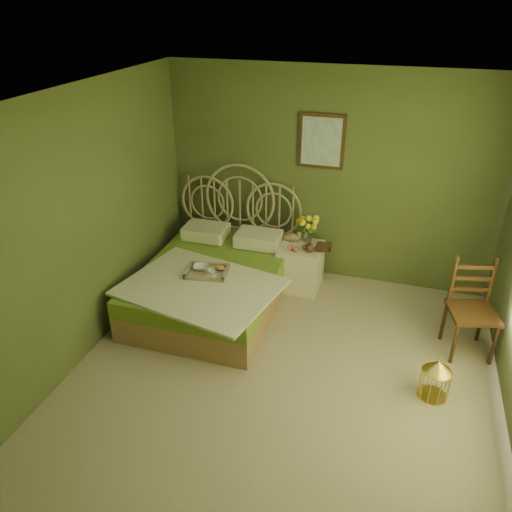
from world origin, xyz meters
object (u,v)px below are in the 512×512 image
(chair, at_px, (474,301))
(birdcage, at_px, (435,379))
(nightstand, at_px, (301,261))
(bed, at_px, (214,279))

(chair, height_order, birdcage, chair)
(chair, xyz_separation_m, birdcage, (-0.32, -0.86, -0.36))
(nightstand, bearing_deg, bed, -143.65)
(nightstand, distance_m, birdcage, 2.22)
(bed, distance_m, birdcage, 2.64)
(nightstand, height_order, chair, chair)
(bed, relative_size, birdcage, 5.62)
(bed, height_order, chair, bed)
(chair, relative_size, birdcage, 2.51)
(nightstand, bearing_deg, chair, -19.69)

